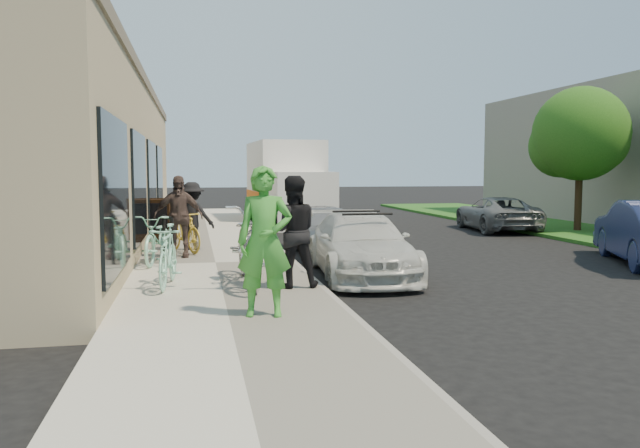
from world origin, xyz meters
TOP-DOWN VIEW (x-y plane):
  - ground at (0.00, 0.00)m, footprint 120.00×120.00m
  - sidewalk at (-2.00, 3.00)m, footprint 3.00×34.00m
  - curb at (-0.45, 3.00)m, footprint 0.12×34.00m
  - storefront at (-5.24, 7.99)m, footprint 3.60×20.00m
  - bike_rack at (-2.89, 2.84)m, footprint 0.24×0.65m
  - sandwich_board at (-3.25, 6.81)m, footprint 0.79×0.79m
  - sedan_white at (0.59, 1.73)m, footprint 1.89×4.07m
  - sedan_silver at (0.59, 4.96)m, footprint 1.52×3.50m
  - moving_truck at (0.99, 13.35)m, footprint 2.55×6.16m
  - far_car_gray at (7.14, 9.19)m, footprint 2.30×4.12m
  - median_tree at (9.19, 7.97)m, footprint 2.86×2.86m
  - tandem_bike at (-1.54, 0.60)m, footprint 0.92×2.47m
  - woman_rider at (-1.55, -1.63)m, footprint 0.74×0.55m
  - man_standing at (-0.92, 0.19)m, footprint 0.84×0.65m
  - cruiser_bike_a at (-2.81, 0.61)m, footprint 0.63×1.64m
  - cruiser_bike_b at (-3.08, 3.16)m, footprint 0.95×1.90m
  - cruiser_bike_c at (-2.62, 4.68)m, footprint 1.08×1.56m
  - bystander_a at (-2.43, 5.09)m, footprint 1.12×0.85m
  - bystander_b at (-2.71, 3.91)m, footprint 1.00×0.44m

SIDE VIEW (x-z plane):
  - ground at x=0.00m, z-range 0.00..0.00m
  - curb at x=-0.45m, z-range 0.00..0.13m
  - sidewalk at x=-2.00m, z-range 0.00..0.15m
  - far_car_gray at x=7.14m, z-range 0.00..1.09m
  - sedan_white at x=0.59m, z-range -0.02..1.17m
  - sedan_silver at x=0.59m, z-range 0.00..1.17m
  - cruiser_bike_c at x=-2.62m, z-range 0.15..1.07m
  - cruiser_bike_b at x=-3.08m, z-range 0.15..1.10m
  - cruiser_bike_a at x=-2.81m, z-range 0.15..1.11m
  - sandwich_board at x=-3.25m, z-range 0.16..1.24m
  - bike_rack at x=-2.89m, z-range 0.25..1.19m
  - tandem_bike at x=-1.54m, z-range 0.15..1.44m
  - bystander_a at x=-2.43m, z-range 0.15..1.68m
  - bystander_b at x=-2.71m, z-range 0.15..1.84m
  - man_standing at x=-0.92m, z-range 0.15..1.87m
  - woman_rider at x=-1.55m, z-range 0.15..2.01m
  - moving_truck at x=0.99m, z-range -0.17..2.81m
  - storefront at x=-5.24m, z-range 0.01..4.24m
  - median_tree at x=9.19m, z-range 0.74..5.12m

